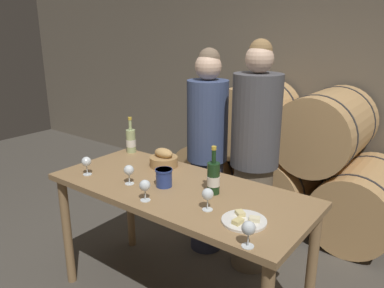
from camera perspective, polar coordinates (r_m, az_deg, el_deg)
stone_wall_back at (r=4.22m, az=18.20°, el=12.92°), size 10.00×0.12×3.20m
barrel_stack at (r=3.87m, az=13.90°, el=-2.22°), size 2.23×0.94×1.33m
tasting_table at (r=2.46m, az=-2.16°, el=-8.94°), size 1.72×0.75×0.88m
person_left at (r=3.07m, az=2.32°, el=-1.19°), size 0.33×0.33×1.71m
person_right at (r=2.85m, az=9.47°, el=-2.32°), size 0.36×0.36×1.79m
wine_bottle_red at (r=2.28m, az=3.28°, el=-5.15°), size 0.08×0.08×0.30m
wine_bottle_white at (r=3.08m, az=-9.29°, el=0.51°), size 0.08×0.08×0.29m
blue_crock at (r=2.40m, az=-4.30°, el=-5.02°), size 0.11×0.11×0.12m
bread_basket at (r=2.75m, az=-4.32°, el=-2.35°), size 0.20×0.20×0.14m
cheese_plate at (r=2.01m, az=7.94°, el=-11.46°), size 0.24×0.24×0.04m
wine_glass_far_left at (r=2.67m, az=-15.80°, el=-2.68°), size 0.07×0.07×0.13m
wine_glass_left at (r=2.45m, az=-9.60°, el=-4.05°), size 0.07×0.07×0.13m
wine_glass_center at (r=2.20m, az=-7.20°, el=-6.39°), size 0.07×0.07×0.13m
wine_glass_right at (r=2.08m, az=2.40°, el=-7.75°), size 0.07×0.07×0.13m
wine_glass_far_right at (r=1.77m, az=8.61°, el=-12.69°), size 0.07×0.07×0.13m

